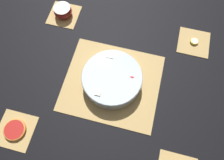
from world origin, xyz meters
TOP-DOWN VIEW (x-y plane):
  - ground_plane at (0.00, 0.00)m, footprint 6.00×6.00m
  - bamboo_mat_center at (0.00, 0.00)m, footprint 0.41×0.36m
  - coaster_mat_near_left at (-0.32, -0.29)m, footprint 0.14×0.14m
  - coaster_mat_near_right at (0.32, -0.29)m, footprint 0.14×0.14m
  - coaster_mat_far_right at (0.32, 0.29)m, footprint 0.14×0.14m
  - fruit_salad_bowl at (0.00, -0.00)m, footprint 0.25×0.25m
  - apple_half at (0.32, -0.29)m, footprint 0.09×0.09m
  - banana_coin_single at (-0.32, -0.29)m, footprint 0.04×0.04m
  - grapefruit_slice at (0.32, 0.29)m, footprint 0.09×0.09m

SIDE VIEW (x-z plane):
  - ground_plane at x=0.00m, z-range 0.00..0.00m
  - coaster_mat_near_left at x=-0.32m, z-range 0.00..0.01m
  - coaster_mat_near_right at x=0.32m, z-range 0.00..0.01m
  - coaster_mat_far_right at x=0.32m, z-range 0.00..0.01m
  - bamboo_mat_center at x=0.00m, z-range 0.00..0.01m
  - banana_coin_single at x=-0.32m, z-range 0.01..0.01m
  - grapefruit_slice at x=0.32m, z-range 0.01..0.02m
  - apple_half at x=0.32m, z-range 0.01..0.06m
  - fruit_salad_bowl at x=0.00m, z-range 0.01..0.08m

